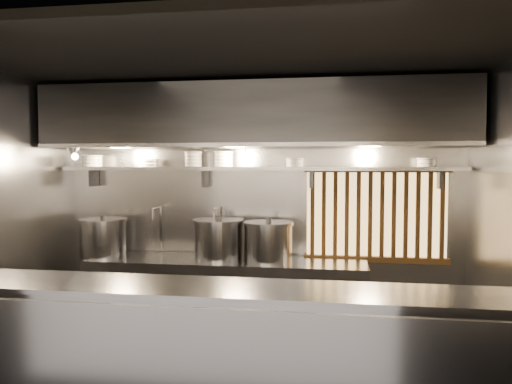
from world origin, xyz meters
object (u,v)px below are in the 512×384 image
(heat_lamp, at_px, (73,151))
(stock_pot_mid, at_px, (219,239))
(pendant_bulb, at_px, (245,161))
(stock_pot_right, at_px, (268,241))
(stock_pot_left, at_px, (103,237))

(heat_lamp, relative_size, stock_pot_mid, 0.52)
(pendant_bulb, bearing_deg, stock_pot_right, -16.66)
(heat_lamp, distance_m, stock_pot_mid, 1.81)
(stock_pot_left, bearing_deg, stock_pot_mid, 2.08)
(stock_pot_mid, bearing_deg, stock_pot_right, -3.61)
(stock_pot_left, xyz_separation_m, stock_pot_mid, (1.31, 0.05, 0.00))
(heat_lamp, relative_size, stock_pot_left, 0.56)
(stock_pot_mid, bearing_deg, pendant_bulb, 8.62)
(heat_lamp, bearing_deg, stock_pot_right, 7.50)
(pendant_bulb, relative_size, stock_pot_right, 0.35)
(stock_pot_left, relative_size, stock_pot_right, 1.16)
(heat_lamp, xyz_separation_m, pendant_bulb, (1.80, 0.35, -0.11))
(stock_pot_left, bearing_deg, heat_lamp, -127.07)
(stock_pot_mid, height_order, stock_pot_right, stock_pot_mid)
(heat_lamp, bearing_deg, stock_pot_mid, 11.46)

